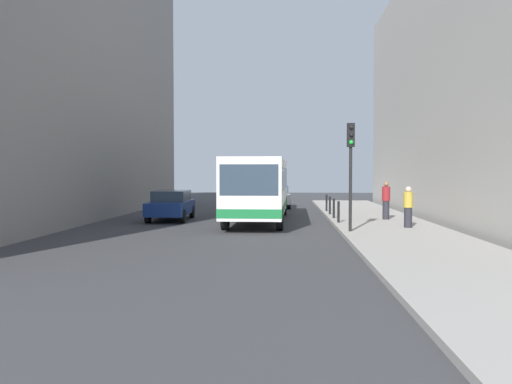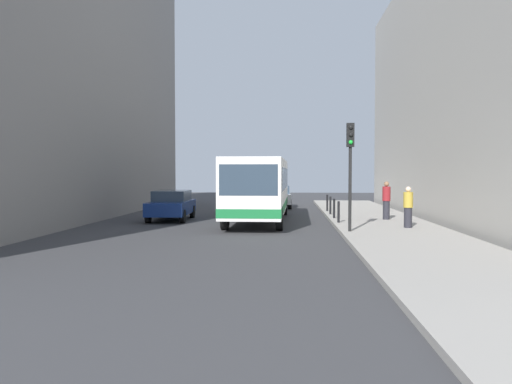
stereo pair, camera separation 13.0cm
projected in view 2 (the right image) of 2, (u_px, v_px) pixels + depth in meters
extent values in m
plane|color=#38383A|center=(260.00, 228.00, 22.62)|extent=(80.00, 80.00, 0.00)
cube|color=#9E9991|center=(388.00, 227.00, 22.28)|extent=(4.40, 40.00, 0.15)
cube|color=gray|center=(40.00, 45.00, 27.00)|extent=(7.00, 32.00, 17.84)
cube|color=#BCB7AD|center=(501.00, 79.00, 25.63)|extent=(7.00, 32.00, 13.83)
cube|color=white|center=(259.00, 186.00, 25.64)|extent=(2.70, 11.04, 2.50)
cube|color=#197238|center=(259.00, 205.00, 25.67)|extent=(2.73, 11.07, 0.36)
cube|color=#2D3D4C|center=(248.00, 180.00, 20.17)|extent=(2.26, 0.10, 1.20)
cube|color=#2D3D4C|center=(260.00, 178.00, 26.12)|extent=(2.69, 9.45, 1.00)
cylinder|color=black|center=(279.00, 218.00, 21.71)|extent=(0.30, 1.01, 1.00)
cylinder|color=black|center=(225.00, 218.00, 21.89)|extent=(0.30, 1.01, 1.00)
cylinder|color=black|center=(285.00, 206.00, 29.48)|extent=(0.30, 1.01, 1.00)
cylinder|color=black|center=(244.00, 206.00, 29.66)|extent=(0.30, 1.01, 1.00)
cube|color=navy|center=(171.00, 207.00, 26.37)|extent=(1.93, 4.45, 0.64)
cube|color=#2D3D4C|center=(172.00, 196.00, 26.50)|extent=(1.67, 2.51, 0.52)
cylinder|color=black|center=(183.00, 216.00, 24.86)|extent=(0.24, 0.65, 0.64)
cylinder|color=black|center=(148.00, 216.00, 24.91)|extent=(0.24, 0.65, 0.64)
cylinder|color=black|center=(192.00, 212.00, 27.86)|extent=(0.24, 0.65, 0.64)
cylinder|color=black|center=(162.00, 212.00, 27.91)|extent=(0.24, 0.65, 0.64)
cube|color=silver|center=(277.00, 198.00, 35.84)|extent=(1.91, 4.45, 0.64)
cube|color=#2D3D4C|center=(277.00, 190.00, 35.97)|extent=(1.66, 2.51, 0.52)
cylinder|color=black|center=(290.00, 204.00, 34.32)|extent=(0.24, 0.65, 0.64)
cylinder|color=black|center=(265.00, 204.00, 34.38)|extent=(0.24, 0.65, 0.64)
cylinder|color=black|center=(289.00, 202.00, 37.32)|extent=(0.24, 0.65, 0.64)
cylinder|color=black|center=(265.00, 202.00, 37.38)|extent=(0.24, 0.65, 0.64)
cylinder|color=black|center=(350.00, 189.00, 20.03)|extent=(0.12, 0.12, 3.20)
cube|color=black|center=(350.00, 135.00, 19.96)|extent=(0.28, 0.24, 0.90)
sphere|color=black|center=(351.00, 127.00, 19.82)|extent=(0.16, 0.16, 0.16)
sphere|color=black|center=(351.00, 135.00, 19.83)|extent=(0.16, 0.16, 0.16)
sphere|color=green|center=(351.00, 142.00, 19.84)|extent=(0.16, 0.16, 0.16)
cylinder|color=black|center=(339.00, 212.00, 23.57)|extent=(0.11, 0.11, 0.95)
cylinder|color=black|center=(334.00, 208.00, 25.91)|extent=(0.11, 0.11, 0.95)
cylinder|color=black|center=(330.00, 205.00, 28.25)|extent=(0.11, 0.11, 0.95)
cylinder|color=black|center=(327.00, 203.00, 30.58)|extent=(0.11, 0.11, 0.95)
cylinder|color=#26262D|center=(408.00, 218.00, 21.41)|extent=(0.32, 0.32, 0.82)
cylinder|color=gold|center=(408.00, 200.00, 21.38)|extent=(0.38, 0.38, 0.63)
sphere|color=beige|center=(408.00, 189.00, 21.36)|extent=(0.22, 0.22, 0.22)
cylinder|color=#26262D|center=(386.00, 210.00, 25.14)|extent=(0.32, 0.32, 0.88)
cylinder|color=maroon|center=(386.00, 194.00, 25.11)|extent=(0.38, 0.38, 0.68)
sphere|color=#8C6647|center=(387.00, 184.00, 25.10)|extent=(0.24, 0.24, 0.24)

